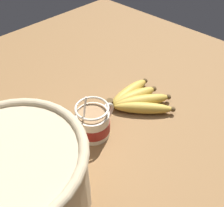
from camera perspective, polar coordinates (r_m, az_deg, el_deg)
The scene contains 4 objects.
table at distance 72.59cm, azimuth -2.14°, elevation -4.97°, with size 135.80×135.80×3.91cm.
coffee_mug at distance 65.26cm, azimuth -4.27°, elevation -4.40°, with size 12.41×8.89×13.90cm.
banana_bunch at distance 75.38cm, azimuth 5.69°, elevation 1.02°, with size 18.48×17.05×4.14cm.
woven_basket at distance 51.93cm, azimuth -20.99°, elevation -16.04°, with size 28.35×28.35×17.98cm.
Camera 1 is at (-33.42, -35.98, 55.41)cm, focal length 40.00 mm.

